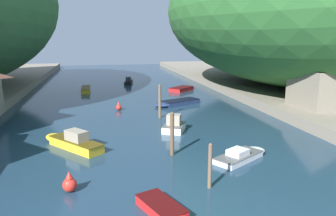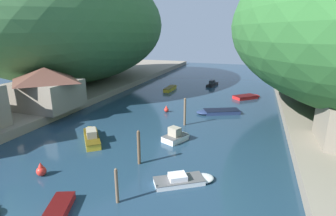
{
  "view_description": "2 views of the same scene",
  "coord_description": "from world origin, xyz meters",
  "px_view_note": "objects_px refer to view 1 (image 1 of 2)",
  "views": [
    {
      "loc": [
        -3.7,
        -7.04,
        8.38
      ],
      "look_at": [
        2.19,
        20.84,
        2.17
      ],
      "focal_mm": 35.0,
      "sensor_mm": 36.0,
      "label": 1
    },
    {
      "loc": [
        10.49,
        -4.41,
        11.4
      ],
      "look_at": [
        0.43,
        25.26,
        2.28
      ],
      "focal_mm": 28.0,
      "sensor_mm": 36.0,
      "label": 2
    }
  ],
  "objects_px": {
    "boat_white_cruiser": "(86,89)",
    "channel_buoy_far": "(70,184)",
    "boat_navy_launch": "(166,211)",
    "boat_far_upstream": "(242,155)",
    "boat_moored_right": "(183,88)",
    "boat_mid_channel": "(175,125)",
    "right_bank_cottage": "(324,82)",
    "boat_yellow_tender": "(175,103)",
    "channel_buoy_near": "(119,107)",
    "boat_small_dinghy": "(129,81)",
    "boat_red_skiff": "(71,141)"
  },
  "relations": [
    {
      "from": "boat_yellow_tender",
      "to": "channel_buoy_far",
      "type": "xyz_separation_m",
      "value": [
        -11.07,
        -21.8,
        0.2
      ]
    },
    {
      "from": "right_bank_cottage",
      "to": "boat_mid_channel",
      "type": "relative_size",
      "value": 1.63
    },
    {
      "from": "boat_small_dinghy",
      "to": "boat_navy_launch",
      "type": "bearing_deg",
      "value": -83.01
    },
    {
      "from": "right_bank_cottage",
      "to": "channel_buoy_far",
      "type": "xyz_separation_m",
      "value": [
        -24.97,
        -12.5,
        -3.3
      ]
    },
    {
      "from": "boat_red_skiff",
      "to": "boat_small_dinghy",
      "type": "bearing_deg",
      "value": 38.53
    },
    {
      "from": "boat_moored_right",
      "to": "boat_navy_launch",
      "type": "bearing_deg",
      "value": -58.43
    },
    {
      "from": "boat_moored_right",
      "to": "boat_navy_launch",
      "type": "height_order",
      "value": "boat_moored_right"
    },
    {
      "from": "boat_mid_channel",
      "to": "boat_small_dinghy",
      "type": "bearing_deg",
      "value": 117.17
    },
    {
      "from": "boat_navy_launch",
      "to": "channel_buoy_near",
      "type": "distance_m",
      "value": 23.78
    },
    {
      "from": "boat_red_skiff",
      "to": "boat_far_upstream",
      "type": "bearing_deg",
      "value": -61.67
    },
    {
      "from": "boat_far_upstream",
      "to": "boat_mid_channel",
      "type": "distance_m",
      "value": 8.49
    },
    {
      "from": "boat_mid_channel",
      "to": "boat_navy_launch",
      "type": "height_order",
      "value": "boat_mid_channel"
    },
    {
      "from": "right_bank_cottage",
      "to": "boat_small_dinghy",
      "type": "distance_m",
      "value": 34.96
    },
    {
      "from": "right_bank_cottage",
      "to": "boat_red_skiff",
      "type": "xyz_separation_m",
      "value": [
        -25.5,
        -4.75,
        -3.3
      ]
    },
    {
      "from": "boat_yellow_tender",
      "to": "right_bank_cottage",
      "type": "bearing_deg",
      "value": -148.54
    },
    {
      "from": "right_bank_cottage",
      "to": "boat_moored_right",
      "type": "xyz_separation_m",
      "value": [
        -9.98,
        20.25,
        -3.48
      ]
    },
    {
      "from": "right_bank_cottage",
      "to": "boat_navy_launch",
      "type": "height_order",
      "value": "right_bank_cottage"
    },
    {
      "from": "boat_far_upstream",
      "to": "boat_small_dinghy",
      "type": "bearing_deg",
      "value": 154.17
    },
    {
      "from": "right_bank_cottage",
      "to": "boat_far_upstream",
      "type": "bearing_deg",
      "value": -144.13
    },
    {
      "from": "right_bank_cottage",
      "to": "boat_moored_right",
      "type": "height_order",
      "value": "right_bank_cottage"
    },
    {
      "from": "boat_moored_right",
      "to": "boat_far_upstream",
      "type": "xyz_separation_m",
      "value": [
        -3.52,
        -30.01,
        -0.02
      ]
    },
    {
      "from": "boat_white_cruiser",
      "to": "channel_buoy_near",
      "type": "bearing_deg",
      "value": -74.53
    },
    {
      "from": "right_bank_cottage",
      "to": "boat_small_dinghy",
      "type": "xyz_separation_m",
      "value": [
        -17.83,
        29.89,
        -3.39
      ]
    },
    {
      "from": "right_bank_cottage",
      "to": "boat_white_cruiser",
      "type": "xyz_separation_m",
      "value": [
        -25.24,
        22.73,
        -3.42
      ]
    },
    {
      "from": "right_bank_cottage",
      "to": "boat_yellow_tender",
      "type": "height_order",
      "value": "right_bank_cottage"
    },
    {
      "from": "boat_moored_right",
      "to": "boat_mid_channel",
      "type": "distance_m",
      "value": 23.04
    },
    {
      "from": "boat_moored_right",
      "to": "boat_far_upstream",
      "type": "distance_m",
      "value": 30.22
    },
    {
      "from": "channel_buoy_near",
      "to": "channel_buoy_far",
      "type": "distance_m",
      "value": 20.53
    },
    {
      "from": "boat_moored_right",
      "to": "channel_buoy_far",
      "type": "distance_m",
      "value": 36.02
    },
    {
      "from": "boat_red_skiff",
      "to": "boat_small_dinghy",
      "type": "distance_m",
      "value": 35.47
    },
    {
      "from": "boat_far_upstream",
      "to": "channel_buoy_near",
      "type": "bearing_deg",
      "value": 171.36
    },
    {
      "from": "boat_small_dinghy",
      "to": "boat_yellow_tender",
      "type": "distance_m",
      "value": 20.96
    },
    {
      "from": "channel_buoy_far",
      "to": "boat_yellow_tender",
      "type": "bearing_deg",
      "value": 63.07
    },
    {
      "from": "boat_small_dinghy",
      "to": "right_bank_cottage",
      "type": "bearing_deg",
      "value": -49.12
    },
    {
      "from": "boat_white_cruiser",
      "to": "boat_mid_channel",
      "type": "distance_m",
      "value": 26.06
    },
    {
      "from": "boat_far_upstream",
      "to": "channel_buoy_near",
      "type": "distance_m",
      "value": 18.97
    },
    {
      "from": "boat_moored_right",
      "to": "boat_mid_channel",
      "type": "xyz_separation_m",
      "value": [
        -6.57,
        -22.09,
        0.18
      ]
    },
    {
      "from": "boat_red_skiff",
      "to": "boat_yellow_tender",
      "type": "height_order",
      "value": "boat_red_skiff"
    },
    {
      "from": "boat_moored_right",
      "to": "boat_far_upstream",
      "type": "height_order",
      "value": "boat_far_upstream"
    },
    {
      "from": "boat_white_cruiser",
      "to": "right_bank_cottage",
      "type": "bearing_deg",
      "value": -42.11
    },
    {
      "from": "boat_white_cruiser",
      "to": "channel_buoy_far",
      "type": "relative_size",
      "value": 5.04
    },
    {
      "from": "boat_far_upstream",
      "to": "boat_navy_launch",
      "type": "height_order",
      "value": "boat_far_upstream"
    },
    {
      "from": "boat_white_cruiser",
      "to": "boat_moored_right",
      "type": "relative_size",
      "value": 1.18
    },
    {
      "from": "boat_moored_right",
      "to": "boat_mid_channel",
      "type": "relative_size",
      "value": 1.39
    },
    {
      "from": "boat_small_dinghy",
      "to": "boat_navy_launch",
      "type": "distance_m",
      "value": 46.07
    },
    {
      "from": "right_bank_cottage",
      "to": "boat_far_upstream",
      "type": "relative_size",
      "value": 1.23
    },
    {
      "from": "boat_moored_right",
      "to": "channel_buoy_near",
      "type": "height_order",
      "value": "channel_buoy_near"
    },
    {
      "from": "channel_buoy_near",
      "to": "right_bank_cottage",
      "type": "bearing_deg",
      "value": -19.98
    },
    {
      "from": "boat_white_cruiser",
      "to": "boat_navy_launch",
      "type": "relative_size",
      "value": 1.59
    },
    {
      "from": "boat_white_cruiser",
      "to": "boat_far_upstream",
      "type": "relative_size",
      "value": 1.23
    }
  ]
}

